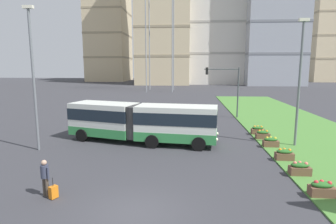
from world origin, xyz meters
TOP-DOWN VIEW (x-y plane):
  - ground_plane at (0.00, 0.00)m, footprint 260.00×260.00m
  - grass_median at (12.67, 10.00)m, footprint 10.00×70.00m
  - articulated_bus at (-1.47, 10.81)m, footprint 12.05×4.90m
  - car_white_van at (-6.04, 19.60)m, footprint 4.58×2.42m
  - pedestrian_crossing at (-4.34, 1.24)m, footprint 0.53×0.36m
  - rolling_suitcase at (-3.89, 1.04)m, footprint 0.38×0.43m
  - flower_planter_0 at (8.27, 2.00)m, footprint 1.10×0.56m
  - flower_planter_1 at (8.27, 4.56)m, footprint 1.10×0.56m
  - flower_planter_2 at (8.27, 7.04)m, footprint 1.10×0.56m
  - flower_planter_3 at (8.27, 10.01)m, footprint 1.10×0.56m
  - flower_planter_4 at (8.27, 12.27)m, footprint 1.10×0.56m
  - flower_planter_5 at (8.27, 13.91)m, footprint 1.10×0.56m
  - traffic_light_far_right at (6.56, 22.00)m, footprint 3.97×0.28m
  - streetlight_left at (-8.50, 8.26)m, footprint 0.70×0.28m
  - streetlight_median at (10.17, 10.46)m, footprint 0.70×0.28m
  - apartment_tower_west at (-30.00, 105.19)m, footprint 15.18×20.14m
  - apartment_tower_westcentre at (-5.98, 85.79)m, footprint 17.28×19.36m
  - apartment_tower_centre at (11.66, 88.16)m, footprint 21.99×14.53m
  - apartment_tower_eastcentre at (28.87, 85.22)m, footprint 17.88×19.92m
  - apartment_tower_east at (57.38, 107.02)m, footprint 16.87×18.05m
  - transmission_pylon at (-4.44, 57.20)m, footprint 9.00×6.24m

SIDE VIEW (x-z plane):
  - ground_plane at x=0.00m, z-range 0.00..0.00m
  - grass_median at x=12.67m, z-range 0.00..0.08m
  - rolling_suitcase at x=-3.89m, z-range -0.17..0.80m
  - flower_planter_0 at x=8.27m, z-range 0.06..0.80m
  - flower_planter_1 at x=8.27m, z-range 0.06..0.80m
  - flower_planter_2 at x=8.27m, z-range 0.06..0.80m
  - flower_planter_3 at x=8.27m, z-range 0.06..0.80m
  - flower_planter_4 at x=8.27m, z-range 0.06..0.80m
  - flower_planter_5 at x=8.27m, z-range 0.06..0.80m
  - car_white_van at x=-6.04m, z-range -0.04..1.54m
  - pedestrian_crossing at x=-4.34m, z-range 0.13..1.87m
  - articulated_bus at x=-1.47m, z-range 0.15..3.15m
  - traffic_light_far_right at x=6.56m, z-range 1.11..6.90m
  - streetlight_median at x=10.17m, z-range 0.45..9.68m
  - streetlight_left at x=-8.50m, z-range 0.45..10.35m
  - transmission_pylon at x=-4.44m, z-range 1.44..34.38m
  - apartment_tower_west at x=-30.00m, z-range 0.02..36.07m
  - apartment_tower_centre at x=11.66m, z-range 0.02..38.81m
  - apartment_tower_eastcentre at x=28.87m, z-range 0.02..46.41m
  - apartment_tower_east at x=57.38m, z-range 0.02..50.48m
  - apartment_tower_westcentre at x=-5.98m, z-range 0.02..52.51m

